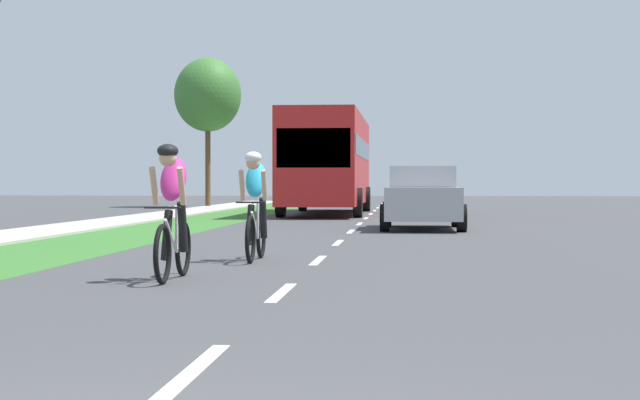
% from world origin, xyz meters
% --- Properties ---
extents(ground_plane, '(120.00, 120.00, 0.00)m').
position_xyz_m(ground_plane, '(0.00, 20.00, 0.00)').
color(ground_plane, '#424244').
extents(grass_verge, '(2.54, 70.00, 0.01)m').
position_xyz_m(grass_verge, '(-4.67, 20.00, 0.00)').
color(grass_verge, '#38722D').
rests_on(grass_verge, ground_plane).
extents(sidewalk_concrete, '(1.99, 70.00, 0.10)m').
position_xyz_m(sidewalk_concrete, '(-6.93, 20.00, 0.00)').
color(sidewalk_concrete, '#B2ADA3').
rests_on(sidewalk_concrete, ground_plane).
extents(lane_markings_center, '(0.12, 53.49, 0.01)m').
position_xyz_m(lane_markings_center, '(0.00, 24.00, 0.00)').
color(lane_markings_center, white).
rests_on(lane_markings_center, ground_plane).
extents(cyclist_lead, '(0.42, 1.72, 1.58)m').
position_xyz_m(cyclist_lead, '(-1.43, 7.97, 0.81)').
color(cyclist_lead, black).
rests_on(cyclist_lead, ground_plane).
extents(cyclist_trailing, '(0.42, 1.72, 1.58)m').
position_xyz_m(cyclist_trailing, '(-0.90, 10.93, 0.81)').
color(cyclist_trailing, black).
rests_on(cyclist_trailing, ground_plane).
extents(sedan_silver, '(1.98, 4.30, 1.52)m').
position_xyz_m(sedan_silver, '(1.66, 21.11, 0.77)').
color(sedan_silver, '#A5A8AD').
rests_on(sedan_silver, ground_plane).
extents(bus_red, '(2.78, 11.60, 3.48)m').
position_xyz_m(bus_red, '(-1.53, 32.66, 1.98)').
color(bus_red, red).
rests_on(bus_red, ground_plane).
extents(street_tree_far, '(3.06, 3.06, 6.82)m').
position_xyz_m(street_tree_far, '(-7.79, 42.12, 5.11)').
color(street_tree_far, brown).
rests_on(street_tree_far, ground_plane).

